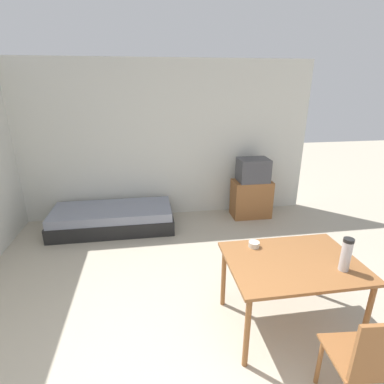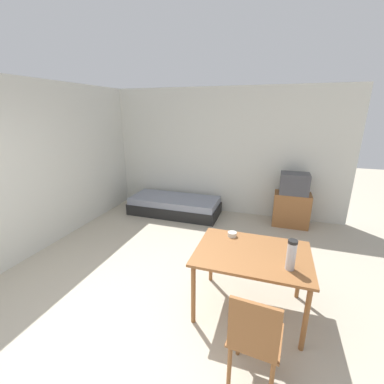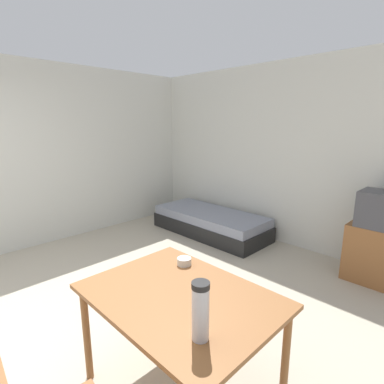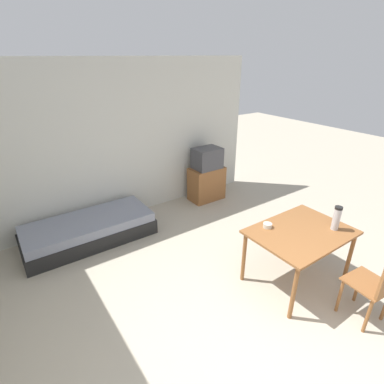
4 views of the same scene
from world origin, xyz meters
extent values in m
cube|color=silver|center=(0.00, 3.82, 1.35)|extent=(5.55, 0.06, 2.70)
cube|color=silver|center=(-2.31, 1.90, 1.35)|extent=(0.06, 4.79, 2.70)
cube|color=black|center=(-0.76, 3.29, 0.12)|extent=(1.98, 0.84, 0.24)
cube|color=gray|center=(-0.76, 3.29, 0.31)|extent=(1.92, 0.82, 0.14)
cube|color=brown|center=(1.69, 3.45, 0.34)|extent=(0.68, 0.41, 0.67)
cube|color=black|center=(1.69, 3.26, 0.88)|extent=(0.43, 0.01, 0.32)
cube|color=brown|center=(1.16, 0.84, 0.74)|extent=(1.23, 0.89, 0.03)
cylinder|color=brown|center=(0.60, 0.45, 0.36)|extent=(0.05, 0.05, 0.72)
cylinder|color=brown|center=(0.60, 1.23, 0.36)|extent=(0.05, 0.05, 0.72)
cylinder|color=brown|center=(1.71, 1.23, 0.36)|extent=(0.05, 0.05, 0.72)
cylinder|color=#B7B7BC|center=(1.53, 0.64, 0.91)|extent=(0.09, 0.09, 0.31)
cylinder|color=black|center=(1.53, 0.64, 1.05)|extent=(0.09, 0.09, 0.03)
cylinder|color=beige|center=(0.88, 1.14, 0.78)|extent=(0.11, 0.11, 0.05)
camera|label=1|loc=(-0.15, -1.39, 2.31)|focal=28.00mm
camera|label=2|loc=(1.30, -1.71, 2.23)|focal=24.00mm
camera|label=3|loc=(2.43, -0.31, 1.81)|focal=28.00mm
camera|label=4|loc=(-1.73, -0.96, 2.72)|focal=28.00mm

